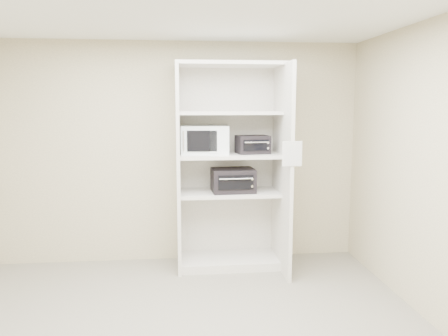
{
  "coord_description": "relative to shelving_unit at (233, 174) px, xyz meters",
  "views": [
    {
      "loc": [
        0.03,
        -3.38,
        1.94
      ],
      "look_at": [
        0.53,
        1.41,
        1.24
      ],
      "focal_mm": 35.0,
      "sensor_mm": 36.0,
      "label": 1
    }
  ],
  "objects": [
    {
      "name": "ceiling",
      "position": [
        -0.67,
        -1.7,
        1.57
      ],
      "size": [
        4.5,
        4.0,
        0.01
      ],
      "primitive_type": "cube",
      "color": "white"
    },
    {
      "name": "wall_back",
      "position": [
        -0.67,
        0.3,
        0.22
      ],
      "size": [
        4.5,
        0.02,
        2.7
      ],
      "primitive_type": "cube",
      "color": "beige",
      "rests_on": "ground"
    },
    {
      "name": "wall_front",
      "position": [
        -0.67,
        -3.7,
        0.22
      ],
      "size": [
        4.5,
        0.02,
        2.7
      ],
      "primitive_type": "cube",
      "color": "beige",
      "rests_on": "ground"
    },
    {
      "name": "wall_right",
      "position": [
        1.58,
        -1.7,
        0.22
      ],
      "size": [
        0.02,
        4.0,
        2.7
      ],
      "primitive_type": "cube",
      "color": "beige",
      "rests_on": "ground"
    },
    {
      "name": "shelving_unit",
      "position": [
        0.0,
        0.0,
        0.0
      ],
      "size": [
        1.24,
        0.92,
        2.42
      ],
      "color": "silver",
      "rests_on": "floor"
    },
    {
      "name": "microwave",
      "position": [
        -0.33,
        0.05,
        0.4
      ],
      "size": [
        0.58,
        0.46,
        0.33
      ],
      "primitive_type": "cube",
      "rotation": [
        0.0,
        0.0,
        -0.07
      ],
      "color": "white",
      "rests_on": "shelving_unit"
    },
    {
      "name": "toaster_oven_upper",
      "position": [
        0.23,
        -0.0,
        0.35
      ],
      "size": [
        0.4,
        0.32,
        0.21
      ],
      "primitive_type": "cube",
      "rotation": [
        0.0,
        0.0,
        0.13
      ],
      "color": "black",
      "rests_on": "shelving_unit"
    },
    {
      "name": "toaster_oven_lower",
      "position": [
        -0.01,
        -0.04,
        -0.07
      ],
      "size": [
        0.51,
        0.4,
        0.28
      ],
      "primitive_type": "cube",
      "rotation": [
        0.0,
        0.0,
        0.05
      ],
      "color": "black",
      "rests_on": "shelving_unit"
    },
    {
      "name": "paper_sign",
      "position": [
        0.55,
        -0.63,
        0.3
      ],
      "size": [
        0.2,
        0.01,
        0.26
      ],
      "primitive_type": "cube",
      "rotation": [
        0.0,
        0.0,
        -0.01
      ],
      "color": "white",
      "rests_on": "shelving_unit"
    }
  ]
}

